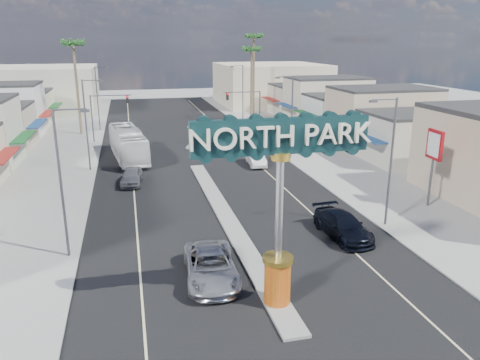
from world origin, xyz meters
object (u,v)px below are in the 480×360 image
bank_pylon_sign (434,149)px  streetlight_r_near (389,156)px  palm_left_far (73,49)px  city_bus (128,143)px  streetlight_l_far (98,96)px  palm_right_mid (252,53)px  traffic_signal_right (247,104)px  suv_left (211,266)px  traffic_signal_left (106,109)px  car_parked_left (132,176)px  gateway_sign (280,191)px  streetlight_r_far (242,92)px  streetlight_r_mid (290,113)px  car_parked_right (256,158)px  streetlight_l_mid (88,121)px  suv_right (343,225)px  streetlight_l_near (63,176)px  palm_right_far (254,41)px

bank_pylon_sign → streetlight_r_near: bearing=-150.0°
palm_left_far → city_bus: 19.49m
streetlight_l_far → palm_right_mid: (23.43, 4.00, 5.54)m
traffic_signal_right → suv_left: traffic_signal_right is taller
traffic_signal_left → car_parked_left: traffic_signal_left is taller
traffic_signal_left → palm_right_mid: palm_right_mid is taller
gateway_sign → streetlight_r_far: bearing=78.2°
streetlight_r_mid → car_parked_right: 6.34m
streetlight_l_mid → car_parked_left: 8.06m
traffic_signal_left → car_parked_right: 22.25m
gateway_sign → bank_pylon_sign: bearing=34.1°
car_parked_right → streetlight_l_far: bearing=129.1°
traffic_signal_left → suv_right: 38.68m
suv_left → traffic_signal_left: bearing=103.4°
bank_pylon_sign → streetlight_l_near: bearing=-170.7°
streetlight_l_near → palm_right_mid: bearing=63.0°
traffic_signal_left → streetlight_r_mid: (19.62, -13.99, 0.79)m
traffic_signal_right → palm_right_mid: palm_right_mid is taller
suv_left → bank_pylon_sign: bearing=25.9°
streetlight_r_near → car_parked_left: (-17.05, 14.37, -4.32)m
streetlight_r_far → city_bus: 24.89m
gateway_sign → suv_right: size_ratio=1.66×
gateway_sign → traffic_signal_right: gateway_sign is taller
palm_right_mid → car_parked_right: palm_right_mid is taller
car_parked_left → traffic_signal_left: bearing=104.6°
gateway_sign → suv_right: 11.01m
suv_left → car_parked_right: (8.88, 23.03, -0.07)m
traffic_signal_left → palm_left_far: (-3.82, 6.01, 7.22)m
streetlight_r_near → car_parked_left: 22.71m
palm_left_far → streetlight_r_mid: bearing=-40.5°
streetlight_r_far → gateway_sign: bearing=-101.8°
palm_right_far → car_parked_left: bearing=-119.9°
car_parked_right → bank_pylon_sign: bank_pylon_sign is taller
traffic_signal_left → streetlight_r_near: streetlight_r_near is taller
streetlight_r_near → streetlight_r_far: (0.00, 42.00, 0.00)m
streetlight_l_near → suv_right: bearing=-3.5°
streetlight_l_far → suv_left: (7.69, -46.77, -4.25)m
car_parked_left → bank_pylon_sign: (22.49, -11.64, 3.91)m
streetlight_l_mid → car_parked_right: bearing=-6.0°
traffic_signal_left → suv_right: (15.99, -35.05, -3.48)m
palm_right_mid → palm_left_far: bearing=-167.0°
palm_right_far → city_bus: (-21.79, -27.65, -10.70)m
suv_left → bank_pylon_sign: bank_pylon_sign is taller
streetlight_l_mid → bank_pylon_sign: 31.47m
gateway_sign → palm_left_far: bearing=105.1°
traffic_signal_right → car_parked_left: size_ratio=1.36×
streetlight_r_near → suv_left: 14.64m
streetlight_l_mid → bank_pylon_sign: streetlight_l_mid is taller
gateway_sign → city_bus: (-6.79, 32.37, -4.24)m
car_parked_right → streetlight_r_mid: bearing=26.3°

